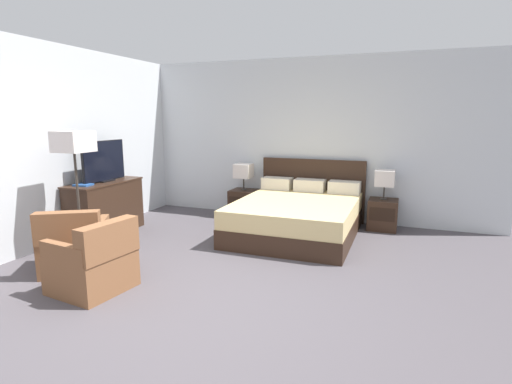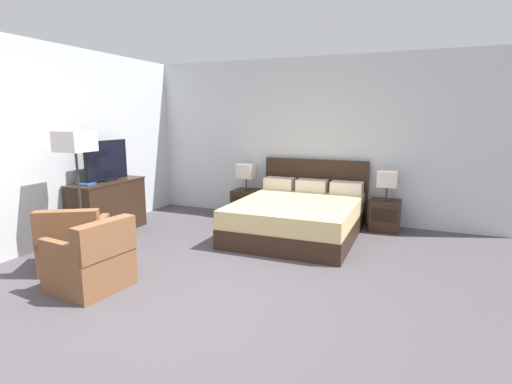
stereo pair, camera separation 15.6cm
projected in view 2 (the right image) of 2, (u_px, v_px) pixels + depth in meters
ground_plane at (185, 309)px, 3.77m from camera, size 11.33×11.33×0.00m
wall_back at (301, 140)px, 6.97m from camera, size 6.71×0.06×2.77m
wall_left at (81, 143)px, 6.00m from camera, size 0.06×5.58×2.77m
bed at (298, 216)px, 6.08m from camera, size 1.80×2.13×1.06m
nightstand_left at (246, 203)px, 7.24m from camera, size 0.45×0.44×0.49m
nightstand_right at (385, 215)px, 6.33m from camera, size 0.45×0.44×0.49m
table_lamp_left at (246, 171)px, 7.13m from camera, size 0.30×0.30×0.47m
table_lamp_right at (387, 179)px, 6.22m from camera, size 0.30×0.30×0.47m
dresser at (108, 206)px, 6.19m from camera, size 0.51×1.25×0.81m
tv at (106, 161)px, 6.09m from camera, size 0.18×0.86×0.62m
book_red_cover at (86, 184)px, 5.76m from camera, size 0.25×0.22×0.02m
armchair_by_window at (75, 245)px, 4.72m from camera, size 0.94×0.94×0.76m
armchair_companion at (92, 263)px, 4.16m from camera, size 0.77×0.76×0.76m
floor_lamp at (75, 148)px, 5.10m from camera, size 0.39×0.39×1.61m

